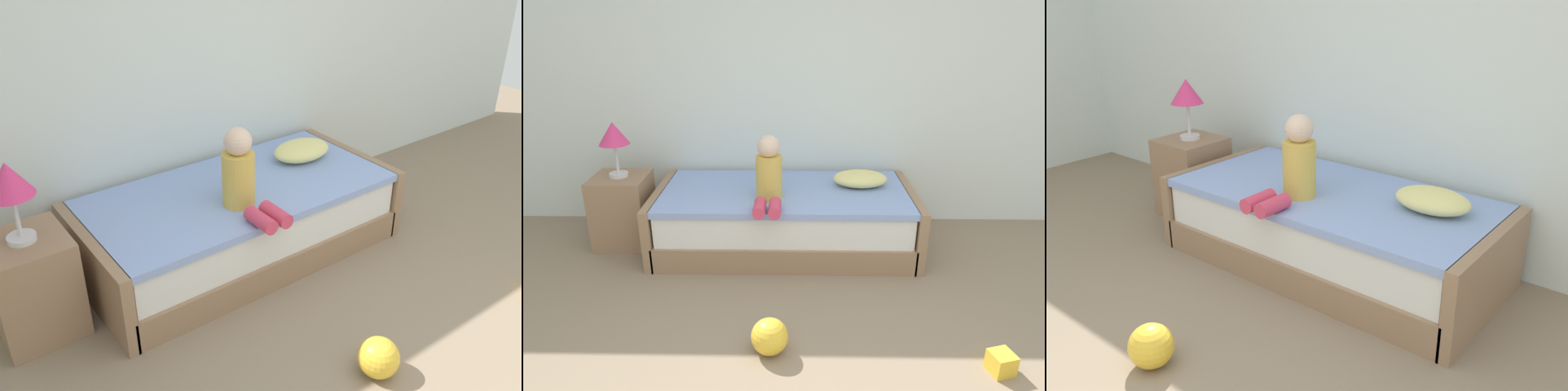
# 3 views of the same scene
# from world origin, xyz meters

# --- Properties ---
(wall_rear) EXTENTS (7.20, 0.10, 2.90)m
(wall_rear) POSITION_xyz_m (0.00, 2.60, 1.45)
(wall_rear) COLOR silver
(wall_rear) RESTS_ON ground
(bed) EXTENTS (2.11, 1.00, 0.50)m
(bed) POSITION_xyz_m (-0.22, 2.00, 0.25)
(bed) COLOR #997556
(bed) RESTS_ON ground
(nightstand) EXTENTS (0.44, 0.44, 0.60)m
(nightstand) POSITION_xyz_m (-1.57, 2.02, 0.30)
(nightstand) COLOR #997556
(nightstand) RESTS_ON ground
(table_lamp) EXTENTS (0.24, 0.24, 0.45)m
(table_lamp) POSITION_xyz_m (-1.57, 2.02, 0.94)
(table_lamp) COLOR silver
(table_lamp) RESTS_ON nightstand
(child_figure) EXTENTS (0.20, 0.51, 0.50)m
(child_figure) POSITION_xyz_m (-0.34, 1.77, 0.70)
(child_figure) COLOR gold
(child_figure) RESTS_ON bed
(pillow) EXTENTS (0.44, 0.30, 0.13)m
(pillow) POSITION_xyz_m (0.40, 2.10, 0.56)
(pillow) COLOR #F2E58C
(pillow) RESTS_ON bed
(toy_ball) EXTENTS (0.22, 0.22, 0.22)m
(toy_ball) POSITION_xyz_m (-0.29, 0.65, 0.11)
(toy_ball) COLOR yellow
(toy_ball) RESTS_ON ground
(toy_block) EXTENTS (0.15, 0.15, 0.12)m
(toy_block) POSITION_xyz_m (1.00, 0.51, 0.06)
(toy_block) COLOR yellow
(toy_block) RESTS_ON ground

